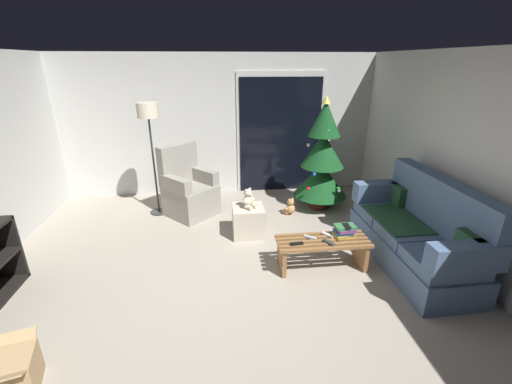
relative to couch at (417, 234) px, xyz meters
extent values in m
plane|color=#9E9384|center=(-2.32, -0.25, -0.40)|extent=(7.00, 7.00, 0.00)
cube|color=silver|center=(-2.32, 2.81, 0.85)|extent=(5.72, 0.12, 2.50)
cube|color=silver|center=(0.54, -0.25, 0.85)|extent=(0.12, 6.00, 2.50)
cube|color=silver|center=(-1.21, 2.74, 0.70)|extent=(1.60, 0.02, 2.20)
cube|color=black|center=(-1.21, 2.72, 0.65)|extent=(1.50, 0.02, 2.10)
cube|color=slate|center=(-0.07, 0.00, -0.23)|extent=(0.78, 1.91, 0.34)
cube|color=slate|center=(-0.08, -0.62, 0.01)|extent=(0.69, 0.61, 0.14)
cube|color=slate|center=(-0.09, 0.00, 0.01)|extent=(0.69, 0.61, 0.14)
cube|color=slate|center=(-0.10, 0.62, 0.01)|extent=(0.69, 0.61, 0.14)
cube|color=slate|center=(0.23, 0.00, 0.38)|extent=(0.22, 1.90, 0.60)
cube|color=slate|center=(-0.06, -0.87, 0.22)|extent=(0.76, 0.21, 0.28)
cube|color=slate|center=(-0.08, 0.87, 0.22)|extent=(0.76, 0.21, 0.28)
cube|color=#234C2D|center=(-0.11, 0.25, 0.09)|extent=(0.61, 0.91, 0.02)
cube|color=#234C2D|center=(0.10, -0.70, 0.22)|extent=(0.12, 0.32, 0.28)
cube|color=#234C2D|center=(0.08, 0.70, 0.22)|extent=(0.12, 0.32, 0.28)
cube|color=olive|center=(-1.17, -0.16, -0.04)|extent=(1.10, 0.05, 0.04)
cube|color=olive|center=(-1.17, -0.07, -0.04)|extent=(1.10, 0.05, 0.04)
cube|color=olive|center=(-1.17, 0.02, -0.04)|extent=(1.10, 0.05, 0.04)
cube|color=olive|center=(-1.17, 0.11, -0.04)|extent=(1.10, 0.05, 0.04)
cube|color=olive|center=(-1.17, 0.19, -0.04)|extent=(1.10, 0.05, 0.04)
cube|color=olive|center=(-1.66, 0.02, -0.23)|extent=(0.05, 0.36, 0.34)
cube|color=olive|center=(-0.68, 0.02, -0.23)|extent=(0.05, 0.36, 0.34)
cube|color=#333338|center=(-1.13, -0.07, -0.01)|extent=(0.12, 0.16, 0.02)
cube|color=#ADADB2|center=(-1.31, 0.07, -0.01)|extent=(0.15, 0.13, 0.02)
cube|color=black|center=(-1.50, -0.05, -0.01)|extent=(0.16, 0.06, 0.02)
cube|color=silver|center=(-1.08, 0.11, -0.01)|extent=(0.13, 0.15, 0.02)
cube|color=#B79333|center=(-0.90, 0.08, 0.00)|extent=(0.28, 0.21, 0.04)
cube|color=#285684|center=(-0.90, 0.08, 0.03)|extent=(0.22, 0.16, 0.03)
cube|color=#6B3D7A|center=(-0.88, 0.07, 0.07)|extent=(0.22, 0.18, 0.04)
cube|color=#337042|center=(-0.88, 0.08, 0.11)|extent=(0.25, 0.17, 0.03)
cube|color=black|center=(-0.88, 0.05, 0.13)|extent=(0.08, 0.15, 0.01)
cylinder|color=#4C1E19|center=(-0.67, 1.81, -0.35)|extent=(0.36, 0.36, 0.10)
cylinder|color=brown|center=(-0.67, 1.81, -0.24)|extent=(0.08, 0.08, 0.12)
cone|color=#14471E|center=(-0.67, 1.81, 0.10)|extent=(0.89, 0.89, 0.56)
cone|color=#14471E|center=(-0.67, 1.81, 0.61)|extent=(0.71, 0.71, 0.56)
cone|color=#14471E|center=(-0.67, 1.81, 1.11)|extent=(0.52, 0.52, 0.56)
sphere|color=#1E8C33|center=(-0.66, 1.62, 0.95)|extent=(0.06, 0.06, 0.06)
sphere|color=#1E8C33|center=(-0.44, 2.15, 0.02)|extent=(0.06, 0.06, 0.06)
sphere|color=blue|center=(-0.87, 1.52, 0.29)|extent=(0.06, 0.06, 0.06)
sphere|color=white|center=(-0.64, 2.17, 0.23)|extent=(0.06, 0.06, 0.06)
sphere|color=white|center=(-0.92, 1.80, 0.69)|extent=(0.06, 0.06, 0.06)
sphere|color=blue|center=(-0.81, 2.10, 0.37)|extent=(0.06, 0.06, 0.06)
sphere|color=red|center=(-0.95, 1.52, 0.05)|extent=(0.06, 0.06, 0.06)
sphere|color=blue|center=(-0.49, 1.69, 0.85)|extent=(0.06, 0.06, 0.06)
sphere|color=blue|center=(-0.68, 2.13, 0.38)|extent=(0.06, 0.06, 0.06)
sphere|color=white|center=(-0.47, 1.45, 0.02)|extent=(0.06, 0.06, 0.06)
sphere|color=#1E8C33|center=(-0.48, 1.45, 0.06)|extent=(0.06, 0.06, 0.06)
sphere|color=gold|center=(-0.70, 1.61, 0.89)|extent=(0.06, 0.06, 0.06)
cone|color=#EAD14C|center=(-0.67, 1.81, 1.40)|extent=(0.14, 0.14, 0.12)
cube|color=gray|center=(-2.83, 1.74, -0.24)|extent=(0.96, 0.96, 0.31)
cube|color=gray|center=(-2.83, 1.74, 0.00)|extent=(0.96, 0.96, 0.18)
cube|color=gray|center=(-3.02, 1.93, 0.41)|extent=(0.60, 0.59, 0.64)
cube|color=gray|center=(-2.61, 1.92, 0.20)|extent=(0.50, 0.52, 0.22)
cube|color=gray|center=(-3.02, 1.53, 0.20)|extent=(0.50, 0.52, 0.22)
cylinder|color=#2D2D30|center=(-3.38, 1.86, -0.39)|extent=(0.28, 0.28, 0.02)
cylinder|color=#2D2D30|center=(-3.38, 1.86, 0.40)|extent=(0.03, 0.03, 1.55)
cylinder|color=beige|center=(-3.38, 1.86, 1.27)|extent=(0.32, 0.32, 0.22)
cube|color=black|center=(-4.82, 0.22, -0.01)|extent=(0.40, 0.04, 0.78)
cube|color=beige|center=(-1.97, 0.95, -0.19)|extent=(0.44, 0.44, 0.43)
cylinder|color=beige|center=(-1.90, 0.94, 0.06)|extent=(0.12, 0.13, 0.06)
cylinder|color=beige|center=(-1.97, 0.87, 0.06)|extent=(0.12, 0.13, 0.06)
sphere|color=beige|center=(-1.97, 0.95, 0.13)|extent=(0.15, 0.15, 0.15)
sphere|color=beige|center=(-1.97, 0.95, 0.25)|extent=(0.11, 0.11, 0.11)
sphere|color=#F4E5C1|center=(-1.94, 0.91, 0.24)|extent=(0.04, 0.04, 0.04)
sphere|color=beige|center=(-1.94, 0.98, 0.29)|extent=(0.04, 0.04, 0.04)
sphere|color=beige|center=(-2.00, 0.93, 0.29)|extent=(0.04, 0.04, 0.04)
sphere|color=beige|center=(-1.91, 0.98, 0.14)|extent=(0.06, 0.06, 0.06)
sphere|color=beige|center=(-2.01, 0.89, 0.14)|extent=(0.06, 0.06, 0.06)
cylinder|color=tan|center=(-1.30, 1.57, -0.37)|extent=(0.11, 0.13, 0.06)
cylinder|color=tan|center=(-1.21, 1.62, -0.37)|extent=(0.11, 0.13, 0.06)
sphere|color=tan|center=(-1.23, 1.54, -0.30)|extent=(0.15, 0.15, 0.15)
sphere|color=tan|center=(-1.23, 1.54, -0.18)|extent=(0.11, 0.11, 0.11)
sphere|color=tan|center=(-1.25, 1.59, -0.19)|extent=(0.04, 0.04, 0.04)
sphere|color=tan|center=(-1.26, 1.53, -0.13)|extent=(0.04, 0.04, 0.04)
sphere|color=tan|center=(-1.19, 1.56, -0.13)|extent=(0.04, 0.04, 0.04)
sphere|color=tan|center=(-1.30, 1.53, -0.29)|extent=(0.06, 0.06, 0.06)
sphere|color=tan|center=(-1.18, 1.60, -0.29)|extent=(0.06, 0.06, 0.06)
cube|color=tan|center=(-4.03, -1.34, -0.25)|extent=(0.53, 0.43, 0.30)
cube|color=tan|center=(-4.08, -1.14, -0.08)|extent=(0.45, 0.20, 0.06)
camera|label=1|loc=(-2.35, -3.36, 1.95)|focal=23.51mm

